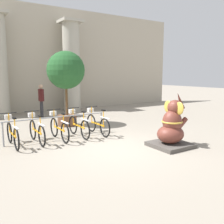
% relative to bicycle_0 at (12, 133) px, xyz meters
% --- Properties ---
extents(ground_plane, '(60.00, 60.00, 0.00)m').
position_rel_bicycle_0_xyz_m(ground_plane, '(2.51, -1.86, -0.40)').
color(ground_plane, gray).
extents(building_facade, '(20.00, 0.20, 6.00)m').
position_rel_bicycle_0_xyz_m(building_facade, '(2.51, 6.74, 2.60)').
color(building_facade, '#B2A893').
rests_on(building_facade, ground_plane).
extents(column_right, '(1.20, 1.20, 5.16)m').
position_rel_bicycle_0_xyz_m(column_right, '(4.48, 5.74, 2.22)').
color(column_right, '#ADA899').
rests_on(column_right, ground_plane).
extents(bike_rack, '(3.51, 0.05, 0.77)m').
position_rel_bicycle_0_xyz_m(bike_rack, '(1.45, 0.09, 0.20)').
color(bike_rack, gray).
rests_on(bike_rack, ground_plane).
extents(bicycle_0, '(0.48, 1.67, 0.98)m').
position_rel_bicycle_0_xyz_m(bicycle_0, '(0.00, 0.00, 0.00)').
color(bicycle_0, black).
rests_on(bicycle_0, ground_plane).
extents(bicycle_1, '(0.48, 1.67, 0.98)m').
position_rel_bicycle_0_xyz_m(bicycle_1, '(0.73, -0.01, 0.00)').
color(bicycle_1, black).
rests_on(bicycle_1, ground_plane).
extents(bicycle_2, '(0.48, 1.67, 0.98)m').
position_rel_bicycle_0_xyz_m(bicycle_2, '(1.45, -0.04, 0.00)').
color(bicycle_2, black).
rests_on(bicycle_2, ground_plane).
extents(bicycle_3, '(0.48, 1.67, 0.98)m').
position_rel_bicycle_0_xyz_m(bicycle_3, '(2.18, 0.01, 0.00)').
color(bicycle_3, black).
rests_on(bicycle_3, ground_plane).
extents(bicycle_4, '(0.48, 1.67, 0.98)m').
position_rel_bicycle_0_xyz_m(bicycle_4, '(2.91, -0.05, 0.00)').
color(bicycle_4, black).
rests_on(bicycle_4, ground_plane).
extents(elephant_statue, '(1.10, 1.10, 1.66)m').
position_rel_bicycle_0_xyz_m(elephant_statue, '(4.03, -2.61, 0.17)').
color(elephant_statue, '#4C4742').
rests_on(elephant_statue, ground_plane).
extents(person_pedestrian, '(0.22, 0.47, 1.66)m').
position_rel_bicycle_0_xyz_m(person_pedestrian, '(2.30, 4.61, 0.59)').
color(person_pedestrian, '#28282D').
rests_on(person_pedestrian, ground_plane).
extents(potted_tree, '(1.56, 1.56, 3.10)m').
position_rel_bicycle_0_xyz_m(potted_tree, '(2.58, 1.98, 1.78)').
color(potted_tree, brown).
rests_on(potted_tree, ground_plane).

